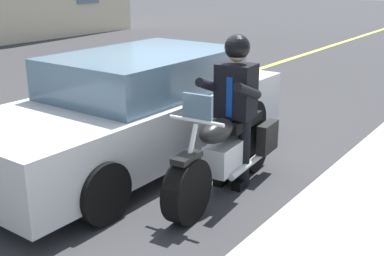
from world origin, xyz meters
The scene contains 5 objects.
ground_plane centered at (0.00, 0.00, 0.00)m, with size 80.00×80.00×0.00m, color #333335.
lane_center_stripe centered at (0.00, -2.00, 0.01)m, with size 60.00×0.16×0.01m, color #E5DB4C.
motorcycle_main centered at (0.33, 1.16, 0.45)m, with size 2.22×0.72×1.26m.
rider_main centered at (0.14, 1.14, 1.04)m, with size 0.66×0.59×1.74m.
car_dark centered at (0.17, -0.29, 0.69)m, with size 4.60×1.92×1.40m.
Camera 1 is at (4.64, 3.82, 2.37)m, focal length 45.39 mm.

